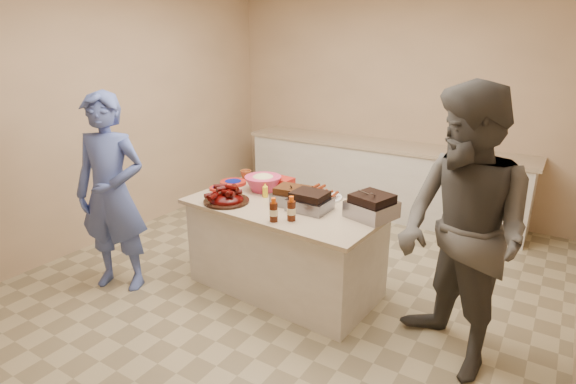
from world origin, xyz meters
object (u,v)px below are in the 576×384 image
Objects in this scene: mustard_bottle at (265,197)px; rib_platter at (227,202)px; coleslaw_bowl at (263,190)px; plastic_cup at (246,180)px; guest_blue at (124,283)px; bbq_bottle_b at (274,221)px; island at (285,287)px; bbq_bottle_a at (291,220)px; guest_gray at (445,359)px; roasting_pan at (371,217)px.

rib_platter is at bearing -125.52° from mustard_bottle.
coleslaw_bowl reaches higher than plastic_cup.
guest_blue is at bearing -117.25° from plastic_cup.
bbq_bottle_b reaches higher than guest_blue.
island is at bearing 8.00° from guest_blue.
bbq_bottle_a is at bearing -38.40° from coleslaw_bowl.
coleslaw_bowl is 0.76m from bbq_bottle_b.
guest_gray is (1.24, 0.06, -0.80)m from bbq_bottle_a.
bbq_bottle_a is 0.14m from bbq_bottle_b.
mustard_bottle is 1.21× the size of plastic_cup.
rib_platter is 2.08× the size of bbq_bottle_b.
island is 0.94m from rib_platter.
mustard_bottle reaches higher than plastic_cup.
roasting_pan reaches higher than guest_blue.
bbq_bottle_b is 1.77× the size of plastic_cup.
plastic_cup is (-0.26, 0.61, 0.00)m from rib_platter.
plastic_cup is 0.06× the size of guest_gray.
rib_platter is 0.23× the size of guest_blue.
coleslaw_bowl is 3.16× the size of plastic_cup.
coleslaw_bowl is at bearing -27.82° from plastic_cup.
roasting_pan is 1.71× the size of bbq_bottle_b.
bbq_bottle_a reaches higher than roasting_pan.
bbq_bottle_b is at bearing -139.58° from bbq_bottle_a.
rib_platter reaches higher than island.
mustard_bottle is (-0.38, 0.43, 0.00)m from bbq_bottle_b.
bbq_bottle_b reaches higher than rib_platter.
bbq_bottle_a is 0.59m from mustard_bottle.
bbq_bottle_a is at bearing -4.20° from rib_platter.
guest_blue is 0.91× the size of guest_gray.
rib_platter reaches higher than roasting_pan.
roasting_pan reaches higher than island.
island is at bearing 25.03° from rib_platter.
rib_platter is at bearing -100.95° from coleslaw_bowl.
guest_gray is (1.93, 0.00, -0.80)m from rib_platter.
coleslaw_bowl is 2.05m from guest_gray.
guest_gray is (1.34, 0.14, -0.80)m from bbq_bottle_b.
coleslaw_bowl reaches higher than mustard_bottle.
guest_blue is (-1.53, -0.47, -0.80)m from bbq_bottle_a.
plastic_cup is 0.06× the size of guest_blue.
plastic_cup is at bearing 145.11° from bbq_bottle_a.
coleslaw_bowl is 0.38m from plastic_cup.
bbq_bottle_a is 1.15m from plastic_cup.
coleslaw_bowl is 2.61× the size of mustard_bottle.
guest_gray is at bearing 0.14° from rib_platter.
rib_platter is (-0.46, -0.21, 0.80)m from island.
rib_platter reaches higher than mustard_bottle.
guest_gray is (1.72, -0.28, -0.80)m from mustard_bottle.
roasting_pan is 0.96× the size of coleslaw_bowl.
bbq_bottle_a is (-0.50, -0.39, 0.00)m from roasting_pan.
bbq_bottle_b is at bearing -125.12° from roasting_pan.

